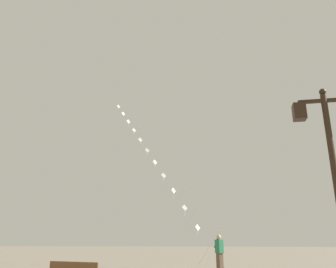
% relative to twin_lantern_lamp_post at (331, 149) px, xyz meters
% --- Properties ---
extents(ground_plane, '(160.00, 160.00, 0.00)m').
position_rel_twin_lantern_lamp_post_xyz_m(ground_plane, '(-2.38, 12.58, -3.40)').
color(ground_plane, '#756B5B').
extents(twin_lantern_lamp_post, '(1.45, 0.28, 4.91)m').
position_rel_twin_lantern_lamp_post_xyz_m(twin_lantern_lamp_post, '(0.00, 0.00, 0.00)').
color(twin_lantern_lamp_post, black).
rests_on(twin_lantern_lamp_post, ground_plane).
extents(kite_train, '(9.96, 11.80, 14.26)m').
position_rel_twin_lantern_lamp_post_xyz_m(kite_train, '(-7.84, 16.09, 4.00)').
color(kite_train, brown).
rests_on(kite_train, ground_plane).
extents(kite_flyer, '(0.48, 0.59, 1.71)m').
position_rel_twin_lantern_lamp_post_xyz_m(kite_flyer, '(-2.91, 9.04, -2.49)').
color(kite_flyer, brown).
rests_on(kite_flyer, ground_plane).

